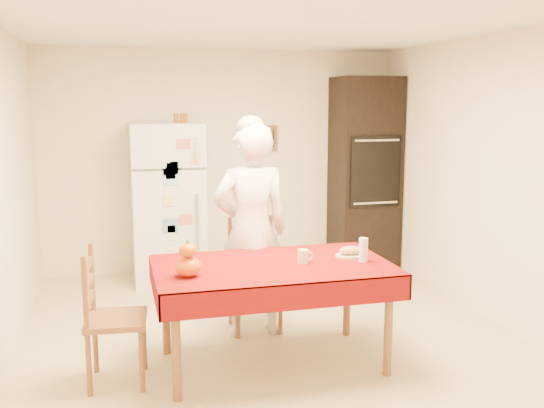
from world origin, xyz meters
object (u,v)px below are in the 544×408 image
object	(u,v)px
chair_far	(253,269)
oven_cabinet	(364,173)
refrigerator	(168,203)
wine_glass	(363,250)
dining_table	(272,273)
pumpkin_lower	(188,267)
chair_left	(106,312)
bread_plate	(350,256)
coffee_mug	(303,256)
seated_woman	(251,231)

from	to	relation	value
chair_far	oven_cabinet	bearing A→B (deg)	44.74
refrigerator	wine_glass	world-z (taller)	refrigerator
dining_table	pumpkin_lower	distance (m)	0.66
refrigerator	chair_left	size ratio (longest dim) A/B	1.79
chair_far	bread_plate	distance (m)	0.97
chair_left	coffee_mug	world-z (taller)	chair_left
pumpkin_lower	bread_plate	distance (m)	1.27
dining_table	seated_woman	world-z (taller)	seated_woman
dining_table	coffee_mug	distance (m)	0.25
chair_left	seated_woman	xyz separation A→B (m)	(1.16, 0.64, 0.37)
dining_table	seated_woman	bearing A→B (deg)	91.37
chair_far	chair_left	size ratio (longest dim) A/B	1.00
pumpkin_lower	wine_glass	size ratio (longest dim) A/B	1.01
chair_far	coffee_mug	bearing A→B (deg)	-75.97
dining_table	coffee_mug	world-z (taller)	coffee_mug
coffee_mug	chair_left	bearing A→B (deg)	179.12
wine_glass	dining_table	bearing A→B (deg)	171.39
pumpkin_lower	dining_table	bearing A→B (deg)	13.98
pumpkin_lower	wine_glass	distance (m)	1.29
coffee_mug	oven_cabinet	bearing A→B (deg)	58.14
dining_table	wine_glass	bearing A→B (deg)	-8.61
refrigerator	coffee_mug	distance (m)	2.52
seated_woman	coffee_mug	bearing A→B (deg)	107.67
wine_glass	coffee_mug	bearing A→B (deg)	171.30
chair_far	wine_glass	xyz separation A→B (m)	(0.63, -0.87, 0.34)
refrigerator	wine_glass	xyz separation A→B (m)	(1.20, -2.47, -0.00)
seated_woman	coffee_mug	xyz separation A→B (m)	(0.24, -0.66, -0.07)
dining_table	seated_woman	xyz separation A→B (m)	(-0.01, 0.63, 0.18)
dining_table	seated_woman	size ratio (longest dim) A/B	0.97
pumpkin_lower	chair_far	bearing A→B (deg)	54.68
chair_far	coffee_mug	size ratio (longest dim) A/B	9.50
refrigerator	oven_cabinet	distance (m)	2.29
chair_far	coffee_mug	xyz separation A→B (m)	(0.19, -0.81, 0.30)
seated_woman	coffee_mug	world-z (taller)	seated_woman
dining_table	pumpkin_lower	size ratio (longest dim) A/B	9.52
coffee_mug	pumpkin_lower	xyz separation A→B (m)	(-0.85, -0.12, 0.02)
dining_table	chair_left	xyz separation A→B (m)	(-1.17, -0.01, -0.18)
chair_left	bread_plate	distance (m)	1.82
refrigerator	coffee_mug	bearing A→B (deg)	-72.41
pumpkin_lower	refrigerator	bearing A→B (deg)	88.06
seated_woman	wine_glass	xyz separation A→B (m)	(0.68, -0.73, -0.03)
oven_cabinet	chair_far	xyz separation A→B (m)	(-1.71, -1.64, -0.59)
chair_left	seated_woman	size ratio (longest dim) A/B	0.54
chair_left	pumpkin_lower	distance (m)	0.65
seated_woman	pumpkin_lower	world-z (taller)	seated_woman
wine_glass	chair_far	bearing A→B (deg)	125.70
bread_plate	seated_woman	bearing A→B (deg)	138.05
oven_cabinet	pumpkin_lower	world-z (taller)	oven_cabinet
refrigerator	bread_plate	bearing A→B (deg)	-63.28
bread_plate	chair_far	bearing A→B (deg)	129.41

